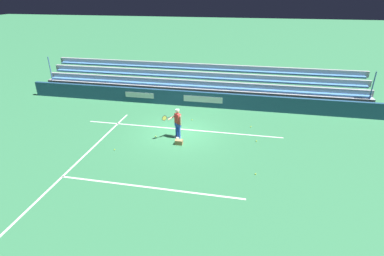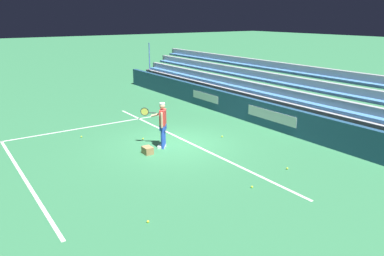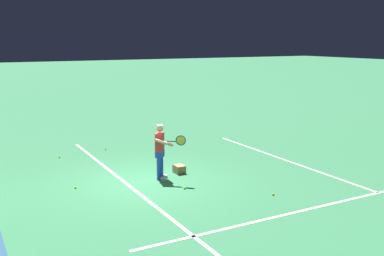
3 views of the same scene
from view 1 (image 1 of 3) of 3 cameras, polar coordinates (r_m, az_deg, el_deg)
name	(u,v)px [view 1 (image 1 of 3)]	position (r m, az deg, el deg)	size (l,w,h in m)	color
ground_plane	(179,133)	(17.72, -2.46, -0.89)	(160.00, 160.00, 0.00)	#337A4C
court_baseline_white	(181,129)	(18.15, -2.09, -0.21)	(12.00, 0.10, 0.01)	white
court_sideline_white	(80,160)	(15.96, -20.56, -5.69)	(0.10, 12.00, 0.01)	white
court_service_line_white	(149,187)	(13.18, -8.20, -11.12)	(8.22, 0.10, 0.01)	white
back_wall_sponsor_board	(194,99)	(21.60, 0.34, 5.57)	(25.41, 0.25, 1.10)	navy
bleacher_stand	(198,89)	(23.25, 1.23, 7.44)	(24.14, 2.40, 2.95)	#9EA3A8
tennis_player	(177,123)	(16.77, -2.81, 0.92)	(0.99, 0.78, 1.71)	blue
ball_box_cardboard	(179,142)	(16.36, -2.50, -2.69)	(0.40, 0.30, 0.26)	#A87F51
tennis_ball_far_right	(115,150)	(16.32, -14.54, -4.00)	(0.07, 0.07, 0.07)	#CCE533
tennis_ball_by_box	(251,127)	(18.72, 11.14, 0.22)	(0.07, 0.07, 0.07)	#CCE533
tennis_ball_near_player	(256,141)	(17.04, 12.17, -2.45)	(0.07, 0.07, 0.07)	#CCE533
tennis_ball_on_baseline	(192,120)	(19.38, 0.00, 1.59)	(0.07, 0.07, 0.07)	#CCE533
tennis_ball_toward_net	(255,174)	(14.13, 12.00, -8.58)	(0.07, 0.07, 0.07)	#CCE533
tennis_ball_midcourt	(156,136)	(17.31, -6.91, -1.60)	(0.07, 0.07, 0.07)	#CCE533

